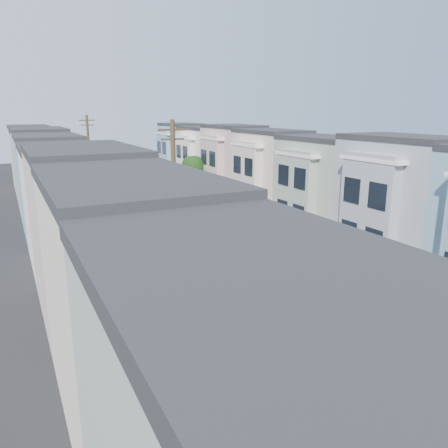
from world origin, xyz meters
name	(u,v)px	position (x,y,z in m)	size (l,w,h in m)	color
ground	(285,288)	(0.00, 0.00, 0.00)	(160.00, 160.00, 0.00)	black
road_slab	(191,230)	(0.00, 15.00, 0.01)	(12.00, 70.00, 0.02)	black
curb_left	(126,238)	(-6.05, 15.00, 0.07)	(0.30, 70.00, 0.15)	gray
curb_right	(249,222)	(6.05, 15.00, 0.07)	(0.30, 70.00, 0.15)	gray
sidewalk_left	(110,240)	(-7.35, 15.00, 0.07)	(2.60, 70.00, 0.15)	gray
sidewalk_right	(260,221)	(7.35, 15.00, 0.07)	(2.60, 70.00, 0.15)	gray
centerline	(191,230)	(0.00, 15.00, 0.00)	(0.12, 70.00, 0.01)	gold
townhouse_row_left	(63,247)	(-11.15, 15.00, 0.00)	(5.00, 70.00, 8.50)	#99A293
townhouse_row_right	(292,217)	(11.15, 15.00, 0.00)	(5.00, 70.00, 8.50)	#99A293
tree_a	(369,325)	(-6.30, -12.83, 5.01)	(4.60, 4.60, 7.33)	black
tree_b	(226,237)	(-6.30, -4.35, 5.25)	(4.70, 4.70, 7.63)	black
tree_c	(157,201)	(-6.30, 5.20, 5.14)	(4.70, 4.70, 7.51)	black
tree_d	(112,176)	(-6.30, 17.64, 5.07)	(4.70, 4.70, 7.45)	black
tree_e	(85,165)	(-6.30, 31.19, 4.57)	(4.70, 4.70, 6.93)	black
tree_far_r	(194,168)	(6.89, 30.69, 3.56)	(2.90, 2.90, 5.06)	black
utility_pole_near	(175,211)	(-6.30, 2.00, 5.15)	(1.60, 0.26, 10.00)	#42301E
utility_pole_far	(90,163)	(-6.30, 28.00, 5.15)	(1.60, 0.26, 10.00)	#42301E
fedex_truck	(331,267)	(1.85, -1.92, 1.70)	(2.44, 6.33, 3.04)	silver
lead_sedan	(262,247)	(1.81, 5.75, 0.77)	(2.16, 5.15, 1.54)	black
parked_left_b	(318,380)	(-4.90, -9.31, 0.76)	(2.51, 5.45, 1.52)	black
parked_left_c	(219,298)	(-4.90, -0.83, 0.70)	(1.97, 4.69, 1.41)	silver
parked_left_d	(157,245)	(-4.90, 10.04, 0.69)	(2.29, 4.98, 1.38)	#630B14
parked_right_a	(444,308)	(4.90, -7.20, 0.73)	(2.42, 5.25, 1.46)	#333435
parked_right_b	(355,270)	(4.90, -0.75, 0.61)	(2.02, 4.38, 1.22)	silver
parked_right_c	(224,210)	(4.90, 18.20, 0.75)	(2.09, 4.97, 1.49)	black
parked_right_d	(188,195)	(4.90, 27.82, 0.62)	(1.47, 3.85, 1.25)	black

